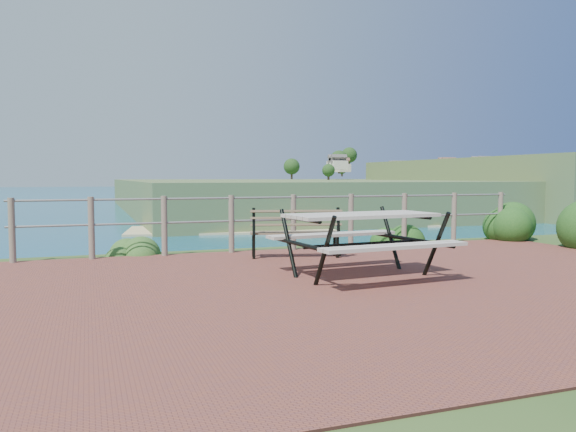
{
  "coord_description": "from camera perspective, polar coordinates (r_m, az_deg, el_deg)",
  "views": [
    {
      "loc": [
        -3.5,
        -6.12,
        1.34
      ],
      "look_at": [
        -0.67,
        1.77,
        0.75
      ],
      "focal_mm": 35.0,
      "sensor_mm": 36.0,
      "label": 1
    }
  ],
  "objects": [
    {
      "name": "ground",
      "position": [
        7.18,
        9.92,
        -6.79
      ],
      "size": [
        10.0,
        7.0,
        0.12
      ],
      "primitive_type": "cube",
      "color": "brown",
      "rests_on": "ground"
    },
    {
      "name": "ocean",
      "position": [
        206.16,
        -18.78,
        3.42
      ],
      "size": [
        1200.0,
        1200.0,
        0.0
      ],
      "primitive_type": "plane",
      "color": "#15687F",
      "rests_on": "ground"
    },
    {
      "name": "safety_railing",
      "position": [
        10.13,
        0.56,
        -0.32
      ],
      "size": [
        9.4,
        0.1,
        1.0
      ],
      "color": "#6B5B4C",
      "rests_on": "ground"
    },
    {
      "name": "distant_bay",
      "position": [
        273.41,
        20.54,
        3.15
      ],
      "size": [
        290.0,
        232.36,
        24.0
      ],
      "color": "#4F6532",
      "rests_on": "ground"
    },
    {
      "name": "picnic_table",
      "position": [
        7.48,
        7.45,
        -2.21
      ],
      "size": [
        2.04,
        1.71,
        0.83
      ],
      "rotation": [
        0.0,
        0.0,
        0.09
      ],
      "color": "#A49F93",
      "rests_on": "ground"
    },
    {
      "name": "park_bench",
      "position": [
        9.18,
        0.72,
        -0.93
      ],
      "size": [
        1.51,
        0.73,
        0.83
      ],
      "rotation": [
        0.0,
        0.0,
        -0.26
      ],
      "color": "brown",
      "rests_on": "ground"
    },
    {
      "name": "shrub_right_edge",
      "position": [
        12.83,
        21.94,
        -2.27
      ],
      "size": [
        1.14,
        1.14,
        1.62
      ],
      "primitive_type": "ellipsoid",
      "color": "#123B12",
      "rests_on": "ground"
    },
    {
      "name": "shrub_lip_west",
      "position": [
        10.09,
        -15.6,
        -3.76
      ],
      "size": [
        0.69,
        0.69,
        0.4
      ],
      "primitive_type": "ellipsoid",
      "color": "#29531F",
      "rests_on": "ground"
    },
    {
      "name": "shrub_lip_east",
      "position": [
        11.53,
        10.89,
        -2.73
      ],
      "size": [
        0.84,
        0.84,
        0.61
      ],
      "primitive_type": "ellipsoid",
      "color": "#123B12",
      "rests_on": "ground"
    }
  ]
}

